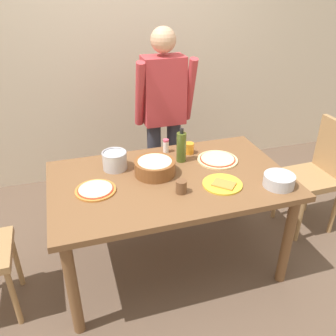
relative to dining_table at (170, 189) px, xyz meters
The scene contains 15 objects.
ground 0.67m from the dining_table, ahead, with size 8.00×8.00×0.00m, color brown.
wall_back 1.72m from the dining_table, 90.00° to the left, with size 5.60×0.10×2.60m, color beige.
dining_table is the anchor object (origin of this frame).
person_cook 0.82m from the dining_table, 76.63° to the left, with size 0.49×0.25×1.62m.
chair_wooden_right 1.33m from the dining_table, ahead, with size 0.41×0.41×0.95m.
pizza_raw_on_board 0.44m from the dining_table, 18.61° to the left, with size 0.30×0.30×0.02m.
pizza_cooked_on_tray 0.51m from the dining_table, behind, with size 0.26×0.26×0.02m.
plate_with_slice 0.37m from the dining_table, 32.19° to the right, with size 0.26×0.26×0.02m.
popcorn_bowl 0.19m from the dining_table, 135.01° to the left, with size 0.28×0.28×0.11m.
mixing_bowl_steel 0.72m from the dining_table, 25.11° to the right, with size 0.20×0.20×0.08m.
olive_oil_bottle 0.33m from the dining_table, 54.71° to the left, with size 0.07×0.07×0.26m.
steel_pot 0.44m from the dining_table, 144.22° to the left, with size 0.17×0.17×0.13m.
cup_orange 0.42m from the dining_table, 51.34° to the left, with size 0.07×0.07×0.09m, color orange.
cup_small_brown 0.23m from the dining_table, 86.11° to the right, with size 0.07×0.07×0.09m, color brown.
salt_shaker 0.42m from the dining_table, 77.45° to the left, with size 0.04×0.04×0.11m.
Camera 1 is at (-0.62, -1.97, 1.99)m, focal length 38.15 mm.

